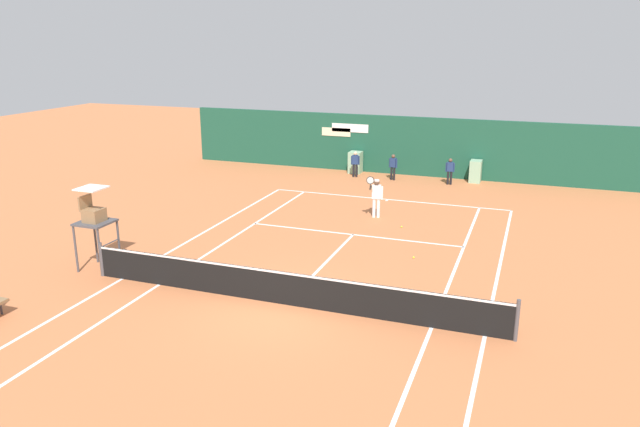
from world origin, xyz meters
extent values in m
plane|color=#C67042|center=(0.00, 0.00, 0.00)|extent=(80.00, 80.00, 0.00)
cube|color=white|center=(0.00, 11.70, 0.00)|extent=(10.60, 0.10, 0.01)
cube|color=white|center=(-5.30, 0.00, 0.00)|extent=(0.10, 23.40, 0.01)
cube|color=white|center=(-4.00, 0.00, 0.00)|extent=(0.10, 23.40, 0.01)
cube|color=white|center=(4.00, 0.00, 0.00)|extent=(0.10, 23.40, 0.01)
cube|color=white|center=(5.30, 0.00, 0.00)|extent=(0.10, 23.40, 0.01)
cube|color=white|center=(0.00, 6.40, 0.00)|extent=(8.00, 0.10, 0.01)
cube|color=white|center=(0.00, 3.20, 0.00)|extent=(0.10, 6.40, 0.01)
cube|color=white|center=(0.00, 11.55, 0.00)|extent=(0.10, 0.24, 0.01)
cylinder|color=#4C4C51|center=(-6.00, 0.00, 0.53)|extent=(0.10, 0.10, 1.07)
cylinder|color=#4C4C51|center=(6.00, 0.00, 0.53)|extent=(0.10, 0.10, 1.07)
cube|color=black|center=(0.00, 0.00, 0.47)|extent=(12.00, 0.03, 0.95)
cube|color=white|center=(0.00, 0.00, 0.92)|extent=(12.00, 0.04, 0.06)
cube|color=#194C38|center=(0.00, 17.00, 1.52)|extent=(25.00, 0.24, 3.04)
cube|color=white|center=(-3.40, 16.86, 2.31)|extent=(2.01, 0.02, 0.44)
cube|color=beige|center=(-4.17, 16.86, 2.06)|extent=(1.61, 0.02, 0.44)
cube|color=#8CB793|center=(-2.94, 16.45, 0.57)|extent=(0.64, 0.70, 1.14)
cube|color=#8CB793|center=(3.29, 16.45, 0.55)|extent=(0.55, 0.70, 1.10)
cylinder|color=#47474C|center=(-6.03, 0.89, 0.75)|extent=(0.07, 0.07, 1.49)
cylinder|color=#47474C|center=(-6.03, -0.01, 0.75)|extent=(0.07, 0.07, 1.49)
cylinder|color=#47474C|center=(-6.93, 0.89, 0.75)|extent=(0.07, 0.07, 1.49)
cylinder|color=#47474C|center=(-6.93, -0.01, 0.75)|extent=(0.07, 0.07, 1.49)
cylinder|color=#47474C|center=(-6.03, 0.44, 0.45)|extent=(0.04, 0.81, 0.04)
cylinder|color=#47474C|center=(-6.03, 0.44, 0.90)|extent=(0.04, 0.81, 0.04)
cube|color=#47474C|center=(-6.48, 0.44, 1.52)|extent=(1.00, 1.00, 0.06)
cube|color=olive|center=(-6.48, 0.44, 1.75)|extent=(0.52, 0.56, 0.40)
cube|color=olive|center=(-6.77, 0.44, 2.13)|extent=(0.06, 0.56, 0.45)
cube|color=white|center=(-6.48, 0.44, 2.60)|extent=(0.76, 0.80, 0.04)
cylinder|color=#38383D|center=(-6.74, -3.09, 0.19)|extent=(0.06, 0.06, 0.38)
cylinder|color=white|center=(0.30, 8.85, 0.39)|extent=(0.13, 0.13, 0.78)
cylinder|color=white|center=(0.13, 8.82, 0.39)|extent=(0.13, 0.13, 0.78)
cube|color=white|center=(0.22, 8.83, 1.06)|extent=(0.38, 0.26, 0.55)
sphere|color=brown|center=(0.22, 8.83, 1.44)|extent=(0.22, 0.22, 0.22)
cylinder|color=white|center=(0.22, 8.83, 1.52)|extent=(0.21, 0.21, 0.06)
cylinder|color=white|center=(0.43, 8.88, 1.02)|extent=(0.08, 0.08, 0.53)
cylinder|color=brown|center=(0.05, 8.53, 1.29)|extent=(0.18, 0.54, 0.08)
cylinder|color=black|center=(0.10, 8.27, 1.40)|extent=(0.03, 0.03, 0.22)
torus|color=black|center=(0.10, 8.27, 1.65)|extent=(0.30, 0.08, 0.30)
cylinder|color=silver|center=(0.10, 8.27, 1.65)|extent=(0.26, 0.05, 0.26)
cylinder|color=black|center=(-0.60, 15.48, 0.33)|extent=(0.11, 0.11, 0.67)
cylinder|color=black|center=(-0.75, 15.50, 0.33)|extent=(0.11, 0.11, 0.67)
cube|color=navy|center=(-0.68, 15.49, 0.90)|extent=(0.32, 0.21, 0.47)
sphere|color=brown|center=(-0.68, 15.49, 1.22)|extent=(0.18, 0.18, 0.18)
cylinder|color=navy|center=(-0.49, 15.46, 0.87)|extent=(0.07, 0.07, 0.45)
cylinder|color=navy|center=(-0.86, 15.52, 0.87)|extent=(0.07, 0.07, 0.45)
cylinder|color=black|center=(2.23, 15.50, 0.33)|extent=(0.11, 0.11, 0.66)
cylinder|color=black|center=(2.09, 15.48, 0.33)|extent=(0.11, 0.11, 0.66)
cube|color=navy|center=(2.16, 15.49, 0.89)|extent=(0.32, 0.21, 0.46)
sphere|color=brown|center=(2.16, 15.49, 1.22)|extent=(0.18, 0.18, 0.18)
cylinder|color=navy|center=(2.34, 15.52, 0.86)|extent=(0.07, 0.07, 0.45)
cylinder|color=navy|center=(1.98, 15.46, 0.86)|extent=(0.07, 0.07, 0.45)
cylinder|color=black|center=(-2.59, 15.50, 0.34)|extent=(0.11, 0.11, 0.67)
cylinder|color=black|center=(-2.74, 15.48, 0.34)|extent=(0.11, 0.11, 0.67)
cube|color=navy|center=(-2.66, 15.49, 0.91)|extent=(0.33, 0.22, 0.47)
sphere|color=beige|center=(-2.66, 15.49, 1.24)|extent=(0.19, 0.19, 0.19)
cylinder|color=navy|center=(-2.48, 15.53, 0.88)|extent=(0.07, 0.07, 0.46)
cylinder|color=navy|center=(-2.85, 15.45, 0.88)|extent=(0.07, 0.07, 0.46)
sphere|color=#CCE033|center=(1.49, 7.84, 0.03)|extent=(0.07, 0.07, 0.07)
sphere|color=#CCE033|center=(2.59, 4.71, 0.03)|extent=(0.07, 0.07, 0.07)
camera|label=1|loc=(6.05, -13.86, 7.02)|focal=33.99mm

